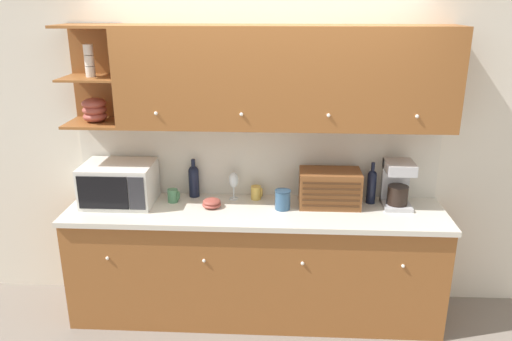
{
  "coord_description": "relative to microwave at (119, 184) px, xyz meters",
  "views": [
    {
      "loc": [
        0.19,
        -3.8,
        2.42
      ],
      "look_at": [
        0.0,
        -0.21,
        1.19
      ],
      "focal_mm": 35.0,
      "sensor_mm": 36.0,
      "label": 1
    }
  ],
  "objects": [
    {
      "name": "upper_cabinets",
      "position": [
        1.22,
        0.06,
        0.82
      ],
      "size": [
        2.85,
        0.38,
        0.73
      ],
      "color": "#935628",
      "rests_on": "backsplash_panel"
    },
    {
      "name": "backsplash_panel",
      "position": [
        1.06,
        0.23,
        0.15
      ],
      "size": [
        2.85,
        0.01,
        0.62
      ],
      "color": "silver",
      "rests_on": "counter_unit"
    },
    {
      "name": "bowl_stack_on_counter",
      "position": [
        0.73,
        -0.05,
        -0.12
      ],
      "size": [
        0.15,
        0.15,
        0.07
      ],
      "color": "#9E473D",
      "rests_on": "counter_unit"
    },
    {
      "name": "wall_back",
      "position": [
        1.06,
        0.27,
        0.22
      ],
      "size": [
        5.25,
        0.06,
        2.6
      ],
      "color": "silver",
      "rests_on": "ground_plane"
    },
    {
      "name": "microwave",
      "position": [
        0.0,
        0.0,
        0.0
      ],
      "size": [
        0.54,
        0.41,
        0.32
      ],
      "color": "silver",
      "rests_on": "counter_unit"
    },
    {
      "name": "storage_canister",
      "position": [
        1.27,
        -0.06,
        -0.08
      ],
      "size": [
        0.12,
        0.12,
        0.15
      ],
      "color": "#33567A",
      "rests_on": "counter_unit"
    },
    {
      "name": "mug_blue_second",
      "position": [
        0.41,
        0.04,
        -0.11
      ],
      "size": [
        0.09,
        0.08,
        0.1
      ],
      "color": "#4C845B",
      "rests_on": "counter_unit"
    },
    {
      "name": "mug",
      "position": [
        1.06,
        0.14,
        -0.1
      ],
      "size": [
        0.09,
        0.08,
        0.11
      ],
      "color": "gold",
      "rests_on": "counter_unit"
    },
    {
      "name": "coffee_maker",
      "position": [
        2.14,
        0.06,
        0.02
      ],
      "size": [
        0.21,
        0.25,
        0.36
      ],
      "color": "#B7B7BC",
      "rests_on": "counter_unit"
    },
    {
      "name": "wine_glass",
      "position": [
        0.88,
        0.13,
        -0.01
      ],
      "size": [
        0.08,
        0.08,
        0.23
      ],
      "color": "silver",
      "rests_on": "counter_unit"
    },
    {
      "name": "ground_plane",
      "position": [
        1.06,
        0.24,
        -1.08
      ],
      "size": [
        24.0,
        24.0,
        0.0
      ],
      "primitive_type": "plane",
      "color": "slate"
    },
    {
      "name": "second_wine_bottle",
      "position": [
        1.96,
        0.1,
        -0.01
      ],
      "size": [
        0.07,
        0.07,
        0.33
      ],
      "color": "black",
      "rests_on": "counter_unit"
    },
    {
      "name": "bread_box",
      "position": [
        1.63,
        0.04,
        -0.02
      ],
      "size": [
        0.46,
        0.27,
        0.28
      ],
      "color": "brown",
      "rests_on": "counter_unit"
    },
    {
      "name": "wine_bottle",
      "position": [
        0.55,
        0.17,
        -0.02
      ],
      "size": [
        0.08,
        0.08,
        0.31
      ],
      "color": "black",
      "rests_on": "counter_unit"
    },
    {
      "name": "counter_unit",
      "position": [
        1.06,
        -0.06,
        -0.62
      ],
      "size": [
        2.87,
        0.64,
        0.92
      ],
      "color": "#935628",
      "rests_on": "ground_plane"
    }
  ]
}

